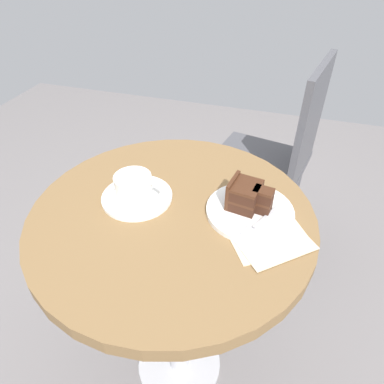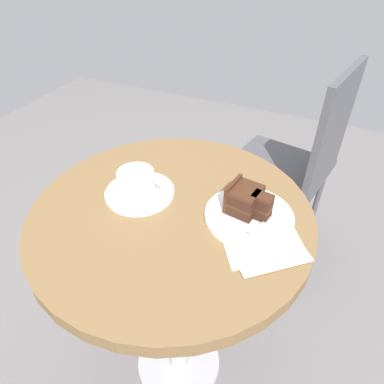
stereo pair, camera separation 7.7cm
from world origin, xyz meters
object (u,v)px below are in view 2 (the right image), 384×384
object	(u,v)px
saucer	(140,193)
coffee_cup	(137,182)
teaspoon	(143,177)
cake_plate	(249,216)
fork	(254,230)
cafe_chair	(300,158)
cake_slice	(246,200)
napkin	(261,239)

from	to	relation	value
saucer	coffee_cup	distance (m)	0.03
teaspoon	coffee_cup	bearing A→B (deg)	-118.85
teaspoon	cake_plate	xyz separation A→B (m)	(0.29, -0.02, -0.00)
fork	cafe_chair	distance (m)	0.72
saucer	fork	bearing A→B (deg)	-4.12
cake_slice	fork	xyz separation A→B (m)	(0.04, -0.05, -0.03)
saucer	coffee_cup	size ratio (longest dim) A/B	1.42
fork	coffee_cup	bearing A→B (deg)	-67.02
teaspoon	cake_slice	size ratio (longest dim) A/B	0.81
teaspoon	cake_slice	distance (m)	0.28
coffee_cup	saucer	bearing A→B (deg)	43.43
coffee_cup	fork	xyz separation A→B (m)	(0.29, -0.02, -0.02)
cake_slice	fork	size ratio (longest dim) A/B	0.83
saucer	cake_plate	bearing A→B (deg)	5.67
saucer	teaspoon	xyz separation A→B (m)	(-0.02, 0.05, 0.01)
napkin	coffee_cup	bearing A→B (deg)	175.65
saucer	coffee_cup	world-z (taller)	coffee_cup
saucer	cake_slice	distance (m)	0.26
teaspoon	cake_slice	xyz separation A→B (m)	(0.27, -0.02, 0.03)
cake_plate	fork	world-z (taller)	fork
saucer	napkin	bearing A→B (deg)	-4.81
cake_slice	fork	world-z (taller)	cake_slice
teaspoon	saucer	bearing A→B (deg)	-115.59
cake_slice	cafe_chair	world-z (taller)	cafe_chair
coffee_cup	cafe_chair	bearing A→B (deg)	65.38
teaspoon	cake_plate	distance (m)	0.29
saucer	cafe_chair	size ratio (longest dim) A/B	0.19
teaspoon	cake_slice	world-z (taller)	cake_slice
cafe_chair	cake_slice	bearing A→B (deg)	6.83
teaspoon	cafe_chair	bearing A→B (deg)	14.16
napkin	fork	bearing A→B (deg)	165.17
cake_slice	fork	bearing A→B (deg)	-56.73
coffee_cup	teaspoon	size ratio (longest dim) A/B	1.43
cake_slice	fork	distance (m)	0.07
coffee_cup	napkin	world-z (taller)	coffee_cup
coffee_cup	napkin	xyz separation A→B (m)	(0.31, -0.02, -0.04)
cake_plate	cake_slice	xyz separation A→B (m)	(-0.01, 0.01, 0.04)
coffee_cup	cafe_chair	distance (m)	0.78
cake_slice	napkin	distance (m)	0.09
saucer	napkin	world-z (taller)	saucer
napkin	cake_plate	bearing A→B (deg)	129.54
saucer	fork	size ratio (longest dim) A/B	1.36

